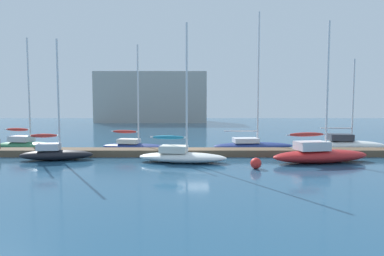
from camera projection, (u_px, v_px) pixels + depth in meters
name	position (u px, v px, depth m)	size (l,w,h in m)	color
ground_plane	(192.00, 155.00, 26.59)	(120.00, 120.00, 0.00)	navy
dock_pier	(192.00, 152.00, 26.57)	(32.08, 1.79, 0.52)	brown
sailboat_0	(26.00, 144.00, 29.63)	(6.26, 3.08, 9.65)	#2D7047
sailboat_1	(54.00, 152.00, 24.37)	(5.24, 2.09, 8.61)	black
sailboat_2	(134.00, 144.00, 29.49)	(6.25, 2.88, 9.03)	navy
sailboat_3	(180.00, 155.00, 23.50)	(6.36, 2.83, 9.50)	white
sailboat_4	(252.00, 144.00, 29.91)	(7.25, 2.80, 11.89)	navy
sailboat_5	(319.00, 154.00, 23.43)	(7.29, 3.36, 9.65)	#B21E1E
sailboat_6	(346.00, 144.00, 29.31)	(6.43, 2.27, 7.82)	white
mooring_buoy_orange	(345.00, 142.00, 32.86)	(0.60, 0.60, 0.60)	orange
mooring_buoy_red	(255.00, 163.00, 21.29)	(0.70, 0.70, 0.70)	red
harbor_building_distant	(152.00, 98.00, 70.20)	(22.13, 8.92, 10.07)	#ADA89E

